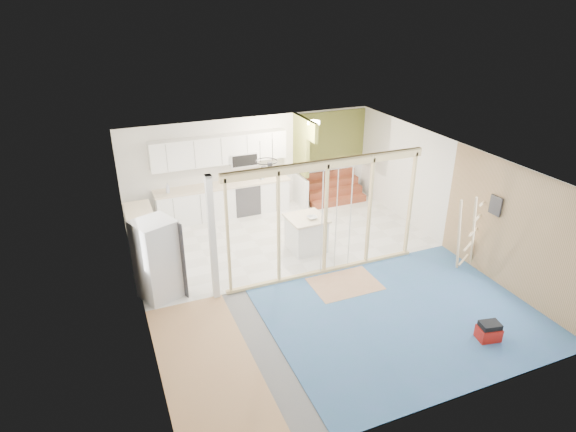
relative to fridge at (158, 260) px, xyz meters
name	(u,v)px	position (x,y,z in m)	size (l,w,h in m)	color
room	(313,221)	(3.11, -0.45, 0.47)	(7.01, 8.01, 2.61)	slate
floor_overlays	(313,273)	(3.18, -0.39, -0.82)	(7.00, 8.00, 0.03)	white
stud_frame	(302,210)	(2.86, -0.45, 0.76)	(4.66, 0.14, 2.60)	#CDB57D
base_cabinets	(201,209)	(1.50, 2.91, -0.37)	(4.45, 2.24, 0.93)	white
upper_cabinets	(222,151)	(2.27, 3.37, 0.99)	(3.60, 0.41, 0.85)	white
green_partition	(323,170)	(5.15, 3.21, 0.11)	(2.25, 1.51, 2.60)	olive
pot_rack	(266,164)	(2.80, 1.44, 1.16)	(0.52, 0.52, 0.72)	black
sheathing_panel	(517,233)	(6.59, -2.45, 0.47)	(0.02, 4.00, 2.60)	tan
electrical_panel	(496,206)	(6.54, -1.85, 0.82)	(0.04, 0.30, 0.40)	#3B3B41
ceiling_light	(314,123)	(4.51, 2.55, 1.71)	(0.32, 0.32, 0.08)	#FFEABF
fridge	(158,260)	(0.00, 0.00, 0.00)	(0.96, 0.92, 1.67)	silver
island	(306,234)	(3.48, 0.65, -0.41)	(0.90, 0.90, 0.85)	white
bowl	(312,218)	(3.57, 0.53, 0.05)	(0.23, 0.23, 0.06)	silver
soap_bottle_a	(168,188)	(0.75, 3.19, 0.23)	(0.10, 0.10, 0.27)	silver
soap_bottle_b	(262,176)	(3.29, 3.20, 0.20)	(0.09, 0.10, 0.21)	silver
toolbox	(489,332)	(5.08, -3.56, -0.66)	(0.43, 0.35, 0.36)	maroon
ladder	(468,233)	(6.30, -1.48, 0.06)	(0.92, 0.21, 1.75)	beige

